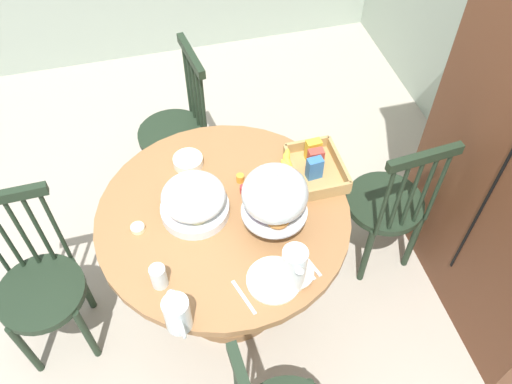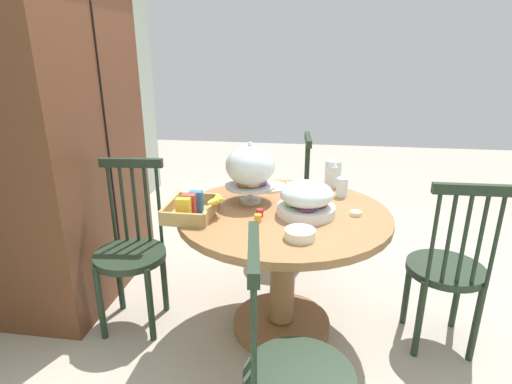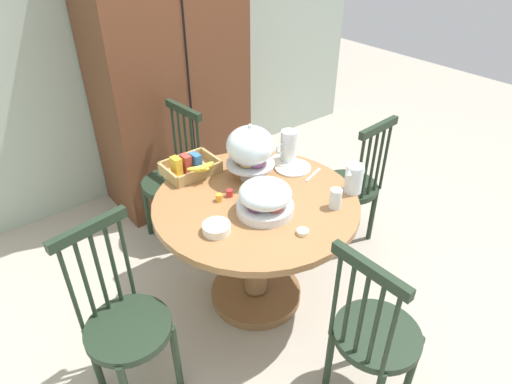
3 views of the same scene
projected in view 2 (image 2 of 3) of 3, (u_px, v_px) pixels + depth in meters
ground_plane at (301, 319)px, 2.46m from camera, size 10.00×10.00×0.00m
wooden_armoire at (65, 147)px, 2.51m from camera, size 1.18×0.60×1.96m
dining_table at (283, 250)px, 2.22m from camera, size 1.12×1.12×0.74m
windsor_chair_near_window at (292, 378)px, 1.43m from camera, size 0.40×0.40×0.97m
windsor_chair_by_cabinet at (447, 271)px, 2.12m from camera, size 0.40×0.40×0.97m
windsor_chair_facing_door at (287, 204)px, 3.05m from camera, size 0.40×0.40×0.97m
windsor_chair_far_side at (131, 253)px, 2.31m from camera, size 0.40×0.40×0.97m
pastry_stand_with_dome at (250, 168)px, 2.22m from camera, size 0.28×0.28×0.34m
fruit_platter_covered at (306, 199)px, 2.07m from camera, size 0.30×0.30×0.18m
orange_juice_pitcher at (333, 174)px, 2.53m from camera, size 0.18×0.10×0.17m
milk_pitcher at (258, 171)px, 2.52m from camera, size 0.18×0.10×0.21m
cereal_basket at (194, 208)px, 2.07m from camera, size 0.32×0.30×0.12m
china_plate_large at (269, 187)px, 2.52m from camera, size 0.22×0.22×0.01m
china_plate_small at (255, 184)px, 2.52m from camera, size 0.15×0.15×0.01m
cereal_bowl at (300, 234)px, 1.82m from camera, size 0.14×0.14×0.04m
drinking_glass at (342, 187)px, 2.35m from camera, size 0.06×0.06×0.11m
butter_dish at (356, 213)px, 2.09m from camera, size 0.06×0.06×0.02m
jam_jar_strawberry at (260, 213)px, 2.07m from camera, size 0.04×0.04×0.04m
jam_jar_apricot at (258, 218)px, 2.00m from camera, size 0.04×0.04×0.04m
table_knife at (247, 188)px, 2.50m from camera, size 0.17×0.07×0.01m
dinner_fork at (242, 189)px, 2.49m from camera, size 0.17×0.07×0.01m
soup_spoon at (291, 186)px, 2.54m from camera, size 0.17×0.07×0.01m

